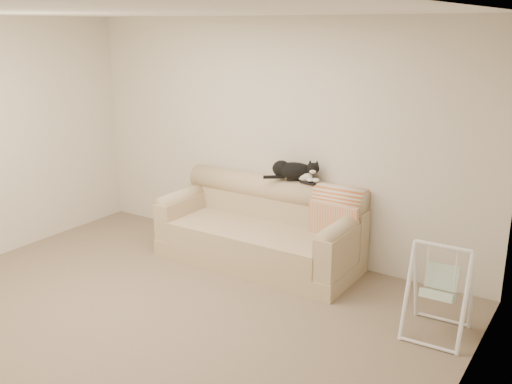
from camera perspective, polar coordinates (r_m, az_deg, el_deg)
ground_plane at (r=5.26m, az=-9.94°, el=-12.37°), size 5.00×5.00×0.00m
room_shell at (r=4.72m, az=-10.85°, el=4.12°), size 5.04×4.04×2.60m
sofa at (r=6.23m, az=0.55°, el=-3.86°), size 2.20×0.93×0.90m
remote_a at (r=6.14m, az=3.90°, el=1.27°), size 0.18×0.14×0.03m
remote_b at (r=6.02m, az=5.18°, el=0.92°), size 0.18×0.07×0.02m
tuxedo_cat at (r=6.10m, az=3.85°, el=2.15°), size 0.59×0.37×0.24m
throw_blanket at (r=5.93m, az=8.40°, el=-1.27°), size 0.53×0.38×0.58m
baby_swing at (r=5.01m, az=17.86°, el=-9.28°), size 0.51×0.55×0.81m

